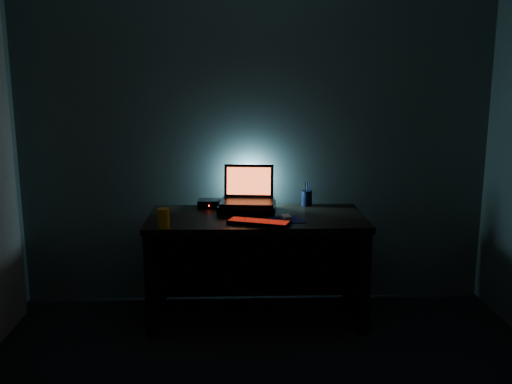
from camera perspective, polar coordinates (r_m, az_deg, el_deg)
room at (r=2.27m, az=1.53°, el=-0.13°), size 3.50×4.00×2.50m
desk at (r=4.08m, az=0.04°, el=-5.72°), size 1.50×0.70×0.75m
riser at (r=4.07m, az=-0.86°, el=-1.54°), size 0.43×0.34×0.06m
laptop at (r=4.10m, az=-0.81°, el=-0.15°), size 0.40×0.32×0.26m
keyboard at (r=3.73m, az=0.29°, el=-3.06°), size 0.43×0.26×0.03m
mousepad at (r=3.84m, az=3.04°, el=-2.81°), size 0.25×0.24×0.00m
mouse at (r=3.84m, az=3.04°, el=-2.57°), size 0.07×0.10×0.03m
pen_cup at (r=4.26m, az=5.09°, el=-0.62°), size 0.10×0.10×0.11m
juice_glass at (r=3.68m, az=-9.24°, el=-2.62°), size 0.09×0.09×0.13m
router at (r=4.21m, az=-4.62°, el=-1.15°), size 0.18×0.15×0.06m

